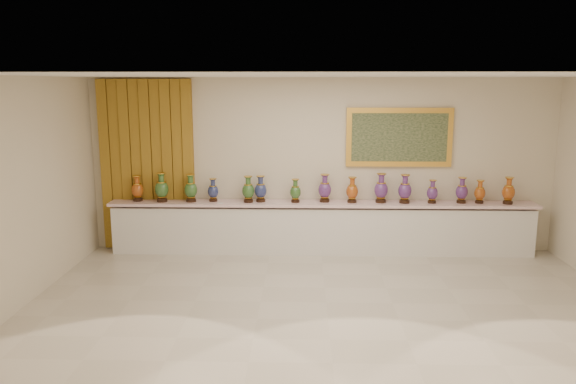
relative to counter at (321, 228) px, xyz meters
The scene contains 19 objects.
ground 2.31m from the counter, 90.00° to the right, with size 8.00×8.00×0.00m, color beige.
room 2.60m from the counter, behind, with size 8.00×8.00×8.00m.
counter is the anchor object (origin of this frame).
vase_0 3.25m from the counter, behind, with size 0.24×0.24×0.45m.
vase_1 2.83m from the counter, behind, with size 0.30×0.30×0.50m.
vase_2 2.35m from the counter, behind, with size 0.23×0.23×0.48m.
vase_3 1.98m from the counter, behind, with size 0.21×0.21×0.40m.
vase_4 1.42m from the counter, behind, with size 0.22×0.22×0.45m.
vase_5 1.24m from the counter, behind, with size 0.24×0.24×0.45m.
vase_6 0.79m from the counter, behind, with size 0.24×0.24×0.40m.
vase_7 0.68m from the counter, 21.15° to the left, with size 0.27×0.27×0.48m.
vase_8 0.84m from the counter, ahead, with size 0.26×0.26×0.44m.
vase_9 1.22m from the counter, ahead, with size 0.24×0.24×0.50m.
vase_10 1.56m from the counter, ahead, with size 0.25×0.25×0.49m.
vase_11 1.98m from the counter, ahead, with size 0.23×0.23×0.40m.
vase_12 2.46m from the counter, ahead, with size 0.26×0.26×0.44m.
vase_13 2.75m from the counter, ahead, with size 0.20×0.20×0.40m.
vase_14 3.21m from the counter, ahead, with size 0.28×0.28×0.46m.
label_card 1.80m from the counter, behind, with size 0.10×0.06×0.00m, color white.
Camera 1 is at (-0.32, -7.14, 2.92)m, focal length 35.00 mm.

